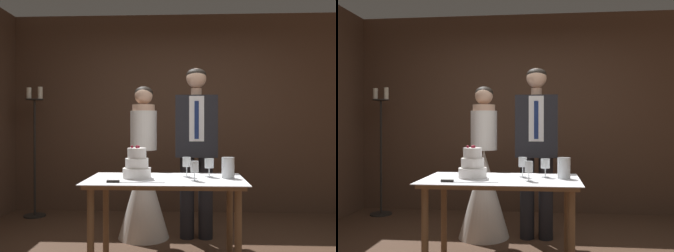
{
  "view_description": "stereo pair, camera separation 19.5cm",
  "coord_description": "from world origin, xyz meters",
  "views": [
    {
      "loc": [
        0.01,
        -2.95,
        1.2
      ],
      "look_at": [
        -0.16,
        0.58,
        1.18
      ],
      "focal_mm": 40.0,
      "sensor_mm": 36.0,
      "label": 1
    },
    {
      "loc": [
        0.21,
        -2.94,
        1.2
      ],
      "look_at": [
        -0.16,
        0.58,
        1.18
      ],
      "focal_mm": 40.0,
      "sensor_mm": 36.0,
      "label": 2
    }
  ],
  "objects": [
    {
      "name": "tiered_cake",
      "position": [
        -0.4,
        0.18,
        0.85
      ],
      "size": [
        0.24,
        0.24,
        0.28
      ],
      "color": "white",
      "rests_on": "cake_table"
    },
    {
      "name": "hurricane_candle",
      "position": [
        0.37,
        0.22,
        0.83
      ],
      "size": [
        0.11,
        0.11,
        0.18
      ],
      "color": "silver",
      "rests_on": "cake_table"
    },
    {
      "name": "wine_glass_near",
      "position": [
        0.21,
        0.28,
        0.86
      ],
      "size": [
        0.08,
        0.08,
        0.16
      ],
      "color": "silver",
      "rests_on": "cake_table"
    },
    {
      "name": "wall_back",
      "position": [
        0.0,
        2.23,
        1.35
      ],
      "size": [
        4.97,
        0.12,
        2.7
      ],
      "primitive_type": "cube",
      "color": "#513828",
      "rests_on": "ground_plane"
    },
    {
      "name": "wine_glass_middle",
      "position": [
        0.02,
        0.26,
        0.87
      ],
      "size": [
        0.07,
        0.07,
        0.17
      ],
      "color": "silver",
      "rests_on": "cake_table"
    },
    {
      "name": "groom",
      "position": [
        0.12,
        0.99,
        1.01
      ],
      "size": [
        0.43,
        0.25,
        1.79
      ],
      "color": "black",
      "rests_on": "ground_plane"
    },
    {
      "name": "cake_table",
      "position": [
        -0.16,
        0.16,
        0.65
      ],
      "size": [
        1.31,
        0.73,
        0.75
      ],
      "color": "brown",
      "rests_on": "ground_plane"
    },
    {
      "name": "wine_glass_far",
      "position": [
        0.08,
        0.05,
        0.85
      ],
      "size": [
        0.07,
        0.07,
        0.16
      ],
      "color": "silver",
      "rests_on": "cake_table"
    },
    {
      "name": "candle_stand",
      "position": [
        -1.95,
        1.82,
        0.81
      ],
      "size": [
        0.28,
        0.28,
        1.69
      ],
      "color": "black",
      "rests_on": "ground_plane"
    },
    {
      "name": "bride",
      "position": [
        -0.44,
        0.99,
        0.58
      ],
      "size": [
        0.54,
        0.54,
        1.6
      ],
      "color": "white",
      "rests_on": "ground_plane"
    },
    {
      "name": "cake_knife",
      "position": [
        -0.47,
        -0.07,
        0.75
      ],
      "size": [
        0.45,
        0.03,
        0.02
      ],
      "rotation": [
        0.0,
        0.0,
        0.01
      ],
      "color": "silver",
      "rests_on": "cake_table"
    }
  ]
}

